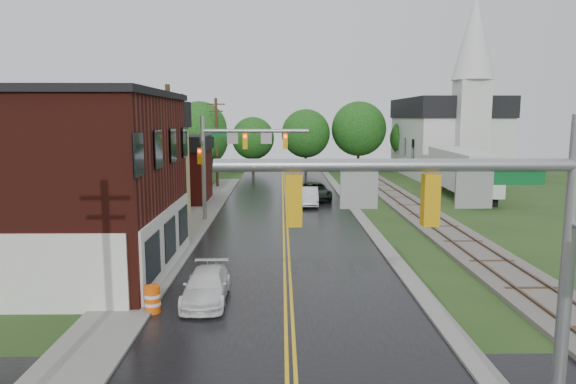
{
  "coord_description": "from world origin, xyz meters",
  "views": [
    {
      "loc": [
        -0.27,
        -8.09,
        7.15
      ],
      "look_at": [
        0.06,
        16.74,
        3.5
      ],
      "focal_mm": 32.0,
      "sensor_mm": 36.0,
      "label": 1
    }
  ],
  "objects_px": {
    "tree_left_c": "(135,145)",
    "pickup_white": "(206,286)",
    "semi_trailer": "(462,170)",
    "brick_building": "(11,184)",
    "sedan_silver": "(308,197)",
    "utility_pole_b": "(170,159)",
    "church": "(450,128)",
    "traffic_signal_near": "(466,226)",
    "suv_dark": "(315,192)",
    "traffic_signal_far": "(234,149)",
    "utility_pole_c": "(217,141)",
    "construction_barrel": "(153,300)",
    "tree_left_b": "(53,136)",
    "tree_left_e": "(199,139)"
  },
  "relations": [
    {
      "from": "tree_left_b",
      "to": "sedan_silver",
      "type": "bearing_deg",
      "value": 3.26
    },
    {
      "from": "church",
      "to": "utility_pole_b",
      "type": "bearing_deg",
      "value": -130.18
    },
    {
      "from": "semi_trailer",
      "to": "brick_building",
      "type": "bearing_deg",
      "value": -141.53
    },
    {
      "from": "utility_pole_c",
      "to": "suv_dark",
      "type": "relative_size",
      "value": 1.72
    },
    {
      "from": "utility_pole_b",
      "to": "construction_barrel",
      "type": "bearing_deg",
      "value": -81.47
    },
    {
      "from": "tree_left_e",
      "to": "suv_dark",
      "type": "bearing_deg",
      "value": -41.02
    },
    {
      "from": "construction_barrel",
      "to": "semi_trailer",
      "type": "bearing_deg",
      "value": 52.76
    },
    {
      "from": "traffic_signal_near",
      "to": "traffic_signal_far",
      "type": "distance_m",
      "value": 25.94
    },
    {
      "from": "church",
      "to": "tree_left_c",
      "type": "relative_size",
      "value": 2.61
    },
    {
      "from": "suv_dark",
      "to": "semi_trailer",
      "type": "xyz_separation_m",
      "value": [
        13.34,
        1.74,
        1.72
      ]
    },
    {
      "from": "utility_pole_b",
      "to": "tree_left_c",
      "type": "xyz_separation_m",
      "value": [
        -7.05,
        17.9,
        -0.21
      ]
    },
    {
      "from": "church",
      "to": "semi_trailer",
      "type": "xyz_separation_m",
      "value": [
        -4.0,
        -16.11,
        -3.39
      ]
    },
    {
      "from": "suv_dark",
      "to": "brick_building",
      "type": "bearing_deg",
      "value": -130.57
    },
    {
      "from": "utility_pole_c",
      "to": "tree_left_c",
      "type": "bearing_deg",
      "value": -149.8
    },
    {
      "from": "brick_building",
      "to": "church",
      "type": "bearing_deg",
      "value": 50.02
    },
    {
      "from": "traffic_signal_far",
      "to": "pickup_white",
      "type": "distance_m",
      "value": 16.4
    },
    {
      "from": "tree_left_b",
      "to": "brick_building",
      "type": "bearing_deg",
      "value": -72.39
    },
    {
      "from": "semi_trailer",
      "to": "construction_barrel",
      "type": "distance_m",
      "value": 34.76
    },
    {
      "from": "tree_left_c",
      "to": "pickup_white",
      "type": "bearing_deg",
      "value": -69.65
    },
    {
      "from": "traffic_signal_near",
      "to": "suv_dark",
      "type": "height_order",
      "value": "traffic_signal_near"
    },
    {
      "from": "church",
      "to": "tree_left_e",
      "type": "xyz_separation_m",
      "value": [
        -28.85,
        -7.84,
        -1.02
      ]
    },
    {
      "from": "tree_left_e",
      "to": "pickup_white",
      "type": "distance_m",
      "value": 35.41
    },
    {
      "from": "brick_building",
      "to": "traffic_signal_far",
      "type": "bearing_deg",
      "value": 53.08
    },
    {
      "from": "traffic_signal_far",
      "to": "tree_left_c",
      "type": "xyz_separation_m",
      "value": [
        -10.38,
        12.9,
        -0.46
      ]
    },
    {
      "from": "traffic_signal_far",
      "to": "pickup_white",
      "type": "bearing_deg",
      "value": -89.03
    },
    {
      "from": "utility_pole_b",
      "to": "pickup_white",
      "type": "height_order",
      "value": "utility_pole_b"
    },
    {
      "from": "tree_left_c",
      "to": "tree_left_b",
      "type": "bearing_deg",
      "value": -116.56
    },
    {
      "from": "construction_barrel",
      "to": "utility_pole_c",
      "type": "bearing_deg",
      "value": 93.03
    },
    {
      "from": "utility_pole_c",
      "to": "brick_building",
      "type": "bearing_deg",
      "value": -101.09
    },
    {
      "from": "utility_pole_b",
      "to": "traffic_signal_far",
      "type": "bearing_deg",
      "value": 56.32
    },
    {
      "from": "tree_left_c",
      "to": "construction_barrel",
      "type": "xyz_separation_m",
      "value": [
        8.85,
        -29.9,
        -4.0
      ]
    },
    {
      "from": "church",
      "to": "sedan_silver",
      "type": "distance_m",
      "value": 27.95
    },
    {
      "from": "tree_left_e",
      "to": "semi_trailer",
      "type": "height_order",
      "value": "tree_left_e"
    },
    {
      "from": "traffic_signal_far",
      "to": "utility_pole_b",
      "type": "bearing_deg",
      "value": -123.68
    },
    {
      "from": "tree_left_b",
      "to": "construction_barrel",
      "type": "distance_m",
      "value": 25.92
    },
    {
      "from": "church",
      "to": "suv_dark",
      "type": "relative_size",
      "value": 3.82
    },
    {
      "from": "church",
      "to": "sedan_silver",
      "type": "xyz_separation_m",
      "value": [
        -18.06,
        -20.71,
        -5.11
      ]
    },
    {
      "from": "tree_left_e",
      "to": "semi_trailer",
      "type": "relative_size",
      "value": 0.6
    },
    {
      "from": "sedan_silver",
      "to": "utility_pole_b",
      "type": "bearing_deg",
      "value": -126.36
    },
    {
      "from": "traffic_signal_near",
      "to": "utility_pole_b",
      "type": "xyz_separation_m",
      "value": [
        -10.27,
        20.0,
        -0.25
      ]
    },
    {
      "from": "tree_left_c",
      "to": "utility_pole_b",
      "type": "bearing_deg",
      "value": -68.51
    },
    {
      "from": "traffic_signal_far",
      "to": "utility_pole_c",
      "type": "height_order",
      "value": "utility_pole_c"
    },
    {
      "from": "tree_left_c",
      "to": "pickup_white",
      "type": "height_order",
      "value": "tree_left_c"
    },
    {
      "from": "brick_building",
      "to": "church",
      "type": "distance_m",
      "value": 50.58
    },
    {
      "from": "brick_building",
      "to": "suv_dark",
      "type": "distance_m",
      "value": 26.03
    },
    {
      "from": "utility_pole_b",
      "to": "tree_left_e",
      "type": "relative_size",
      "value": 1.1
    },
    {
      "from": "brick_building",
      "to": "suv_dark",
      "type": "xyz_separation_m",
      "value": [
        15.14,
        20.89,
        -3.42
      ]
    },
    {
      "from": "brick_building",
      "to": "tree_left_e",
      "type": "height_order",
      "value": "brick_building"
    },
    {
      "from": "brick_building",
      "to": "traffic_signal_near",
      "type": "distance_m",
      "value": 20.6
    },
    {
      "from": "utility_pole_b",
      "to": "utility_pole_c",
      "type": "distance_m",
      "value": 22.0
    }
  ]
}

